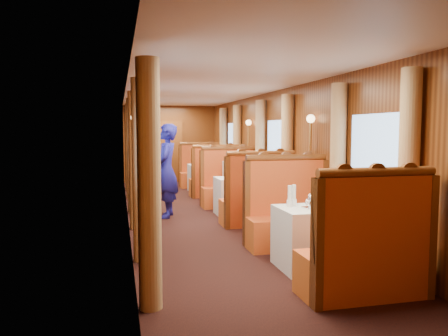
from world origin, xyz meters
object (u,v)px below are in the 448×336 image
object	(u,v)px
banquette_near_aft	(289,218)
steward	(166,171)
banquette_mid_aft	(230,187)
table_near	(321,237)
fruit_plate	(349,206)
rose_vase_far	(207,158)
teapot_left	(312,204)
teapot_back	(311,202)
passenger	(233,174)
table_mid	(242,196)
table_far	(208,178)
banquette_far_aft	(201,173)
banquette_far_fwd	(216,180)
tea_tray	(319,208)
banquette_near_fwd	(366,257)
banquette_mid_fwd	(258,202)
teapot_right	(320,203)
rose_vase_mid	(243,169)

from	to	relation	value
banquette_near_aft	steward	world-z (taller)	steward
banquette_mid_aft	steward	distance (m)	1.83
table_near	fruit_plate	xyz separation A→B (m)	(0.31, -0.12, 0.39)
rose_vase_far	teapot_left	bearing A→B (deg)	-91.14
table_near	banquette_near_aft	size ratio (longest dim) A/B	0.78
teapot_back	table_near	bearing A→B (deg)	-47.05
teapot_back	teapot_left	bearing A→B (deg)	-120.98
passenger	banquette_near_aft	bearing A→B (deg)	-90.00
banquette_near_aft	table_mid	world-z (taller)	banquette_near_aft
table_far	table_mid	bearing A→B (deg)	-90.00
banquette_far_aft	banquette_far_fwd	bearing A→B (deg)	-90.00
table_mid	tea_tray	xyz separation A→B (m)	(-0.06, -3.56, 0.38)
banquette_near_fwd	banquette_mid_aft	size ratio (longest dim) A/B	1.00
table_near	banquette_near_aft	distance (m)	1.02
banquette_mid_fwd	teapot_back	world-z (taller)	banquette_mid_fwd
tea_tray	teapot_right	bearing A→B (deg)	-80.44
banquette_far_fwd	banquette_near_fwd	bearing A→B (deg)	-90.00
table_near	rose_vase_far	size ratio (longest dim) A/B	2.92
table_near	teapot_back	bearing A→B (deg)	143.66
banquette_far_fwd	steward	size ratio (longest dim) A/B	0.74
tea_tray	teapot_back	distance (m)	0.15
banquette_mid_fwd	banquette_far_fwd	size ratio (longest dim) A/B	1.00
teapot_right	banquette_mid_fwd	bearing A→B (deg)	113.54
steward	banquette_mid_aft	bearing A→B (deg)	134.42
tea_tray	teapot_left	bearing A→B (deg)	-151.05
table_mid	teapot_right	bearing A→B (deg)	-90.90
table_mid	banquette_far_fwd	distance (m)	2.49
banquette_near_aft	table_mid	bearing A→B (deg)	90.00
banquette_mid_aft	fruit_plate	xyz separation A→B (m)	(0.31, -4.64, 0.35)
rose_vase_far	steward	world-z (taller)	steward
fruit_plate	rose_vase_mid	bearing A→B (deg)	94.49
steward	banquette_mid_fwd	bearing A→B (deg)	66.69
table_mid	teapot_left	bearing A→B (deg)	-92.72
table_mid	teapot_back	bearing A→B (deg)	-91.68
banquette_near_fwd	teapot_back	distance (m)	1.16
teapot_back	steward	world-z (taller)	steward
table_near	banquette_near_fwd	size ratio (longest dim) A/B	0.78
banquette_mid_fwd	rose_vase_mid	xyz separation A→B (m)	(0.02, 1.04, 0.50)
banquette_mid_fwd	rose_vase_far	bearing A→B (deg)	90.38
banquette_mid_aft	table_far	xyz separation A→B (m)	(0.00, 2.49, -0.05)
table_near	banquette_far_aft	distance (m)	8.01
banquette_near_aft	teapot_back	distance (m)	1.02
banquette_near_fwd	banquette_far_aft	size ratio (longest dim) A/B	1.00
rose_vase_mid	banquette_mid_fwd	bearing A→B (deg)	-91.37
banquette_near_fwd	banquette_far_aft	world-z (taller)	same
banquette_near_aft	banquette_far_aft	size ratio (longest dim) A/B	1.00
table_mid	passenger	distance (m)	0.85
banquette_near_fwd	rose_vase_mid	xyz separation A→B (m)	(0.02, 4.54, 0.50)
teapot_right	fruit_plate	size ratio (longest dim) A/B	0.79
banquette_near_aft	rose_vase_mid	size ratio (longest dim) A/B	3.72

